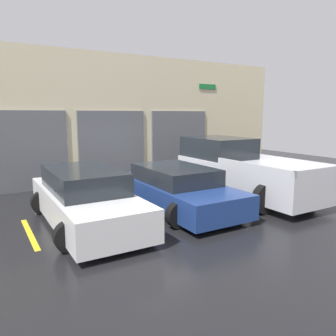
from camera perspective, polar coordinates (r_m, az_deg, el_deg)
name	(u,v)px	position (r m, az deg, el deg)	size (l,w,h in m)	color
ground_plane	(153,197)	(10.61, -2.68, -5.12)	(28.00, 28.00, 0.00)	black
shophouse_building	(113,120)	(13.27, -9.49, 8.31)	(15.89, 0.68, 4.95)	beige
pickup_truck	(239,170)	(10.98, 12.29, -0.26)	(2.48, 5.19, 1.84)	silver
sedan_white	(85,199)	(8.21, -14.19, -5.19)	(2.13, 4.64, 1.35)	white
sedan_side	(176,189)	(9.25, 1.48, -3.63)	(2.26, 4.47, 1.20)	navy
parking_stripe_far_left	(30,234)	(8.12, -22.93, -10.46)	(0.12, 2.20, 0.01)	gold
parking_stripe_left	(135,216)	(8.79, -5.73, -8.24)	(0.12, 2.20, 0.01)	gold
parking_stripe_centre	(213,202)	(10.10, 7.86, -5.93)	(0.12, 2.20, 0.01)	gold
parking_stripe_right	(273,192)	(11.85, 17.82, -4.01)	(0.12, 2.20, 0.01)	gold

